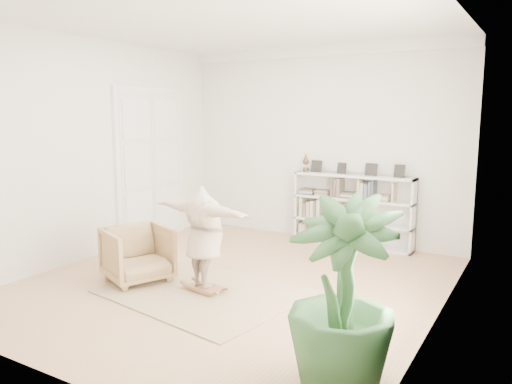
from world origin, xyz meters
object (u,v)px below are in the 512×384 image
(armchair, at_px, (138,254))
(houseplant, at_px, (342,294))
(rocker_board, at_px, (205,288))
(bookshelf, at_px, (353,211))
(person, at_px, (204,234))

(armchair, relative_size, houseplant, 0.51)
(rocker_board, bearing_deg, houseplant, -18.55)
(bookshelf, height_order, person, bookshelf)
(bookshelf, height_order, rocker_board, bookshelf)
(rocker_board, xyz_separation_m, person, (-0.00, 0.00, 0.74))
(bookshelf, relative_size, rocker_board, 4.22)
(rocker_board, distance_m, person, 0.74)
(bookshelf, relative_size, armchair, 2.51)
(armchair, distance_m, rocker_board, 1.16)
(armchair, bearing_deg, houseplant, -84.35)
(bookshelf, bearing_deg, person, -104.54)
(houseplant, bearing_deg, person, 152.26)
(armchair, distance_m, person, 1.19)
(bookshelf, xyz_separation_m, rocker_board, (-0.87, -3.35, -0.57))
(person, relative_size, houseplant, 0.99)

